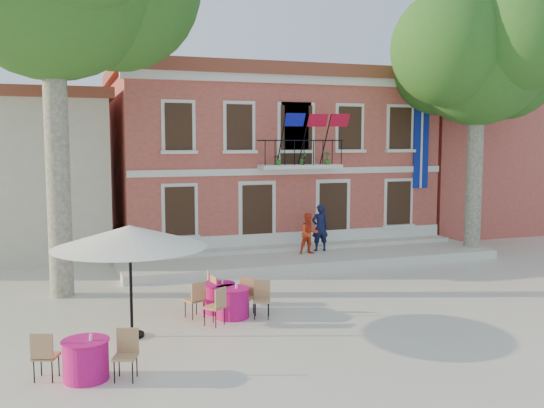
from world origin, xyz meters
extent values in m
plane|color=beige|center=(0.00, 0.00, 0.00)|extent=(90.00, 90.00, 0.00)
cube|color=#C16045|center=(2.00, 10.00, 3.50)|extent=(13.00, 8.00, 7.00)
cube|color=brown|center=(2.00, 10.00, 7.25)|extent=(13.50, 8.50, 0.50)
cube|color=silver|center=(2.00, 6.05, 6.85)|extent=(13.30, 0.35, 0.35)
cube|color=silver|center=(2.00, 5.55, 3.50)|extent=(3.20, 0.90, 0.15)
cube|color=black|center=(2.00, 5.15, 4.50)|extent=(3.20, 0.04, 0.04)
cube|color=navy|center=(7.60, 5.94, 4.30)|extent=(0.70, 0.05, 3.60)
cube|color=#0D1299|center=(1.10, 4.80, 5.25)|extent=(0.76, 0.27, 0.47)
cube|color=#B80C27|center=(2.00, 4.80, 5.25)|extent=(0.76, 0.29, 0.47)
cube|color=#B80C27|center=(2.90, 4.80, 5.25)|extent=(0.76, 0.27, 0.47)
imported|color=#26591E|center=(1.00, 5.25, 3.82)|extent=(0.43, 0.37, 0.48)
imported|color=#26591E|center=(2.00, 5.25, 3.82)|extent=(0.26, 0.21, 0.48)
imported|color=#26591E|center=(3.00, 5.25, 3.82)|extent=(0.27, 0.27, 0.48)
cube|color=#C16045|center=(14.00, 11.00, 3.00)|extent=(9.00, 9.00, 6.00)
cube|color=brown|center=(14.00, 11.00, 6.20)|extent=(9.40, 9.40, 0.40)
cube|color=silver|center=(2.00, 4.40, 0.15)|extent=(14.00, 3.40, 0.30)
cylinder|color=#A59E84|center=(-6.76, 2.12, 3.99)|extent=(0.67, 0.67, 7.98)
cylinder|color=#A59E84|center=(8.65, 3.77, 3.29)|extent=(0.62, 0.62, 6.58)
sphere|color=#31581B|center=(8.65, 3.77, 7.71)|extent=(5.26, 5.26, 5.26)
cylinder|color=black|center=(-5.23, -2.30, 0.04)|extent=(0.55, 0.55, 0.08)
cylinder|color=black|center=(-5.23, -2.30, 1.15)|extent=(0.07, 0.07, 2.29)
cone|color=white|center=(-5.23, -2.30, 2.34)|extent=(3.48, 3.48, 0.50)
imported|color=#101537|center=(2.55, 4.86, 1.19)|extent=(0.68, 0.47, 1.79)
imported|color=#EB401B|center=(1.93, 4.44, 1.05)|extent=(0.75, 0.60, 1.51)
cylinder|color=#C6127F|center=(-2.86, -0.98, 0.38)|extent=(0.84, 0.84, 0.75)
cylinder|color=#C6127F|center=(-2.86, -0.98, 0.76)|extent=(0.90, 0.90, 0.02)
cube|color=tan|center=(-2.27, -1.44, 0.47)|extent=(0.59, 0.59, 0.95)
cube|color=tan|center=(-2.76, -0.24, 0.47)|extent=(0.47, 0.47, 0.95)
cube|color=tan|center=(-3.56, -1.26, 0.47)|extent=(0.55, 0.55, 0.95)
cylinder|color=#C6127F|center=(-2.65, -1.60, 0.38)|extent=(0.84, 0.84, 0.75)
cylinder|color=#C6127F|center=(-2.65, -1.60, 0.76)|extent=(0.90, 0.90, 0.02)
cube|color=tan|center=(-3.23, -2.08, 0.47)|extent=(0.59, 0.59, 0.95)
cube|color=tan|center=(-1.95, -1.87, 0.47)|extent=(0.54, 0.54, 0.95)
cube|color=tan|center=(-2.77, -0.86, 0.47)|extent=(0.48, 0.48, 0.95)
cylinder|color=#C6127F|center=(-6.31, -4.60, 0.38)|extent=(0.84, 0.84, 0.75)
cylinder|color=#C6127F|center=(-6.31, -4.60, 0.76)|extent=(0.90, 0.90, 0.02)
cube|color=tan|center=(-5.61, -4.85, 0.47)|extent=(0.54, 0.54, 0.95)
cube|color=tan|center=(-7.02, -4.35, 0.47)|extent=(0.54, 0.54, 0.95)
camera|label=1|loc=(-6.56, -16.16, 4.49)|focal=40.00mm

